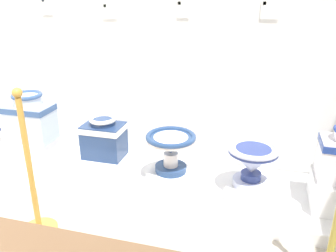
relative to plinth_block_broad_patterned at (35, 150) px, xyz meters
name	(u,v)px	position (x,y,z in m)	size (l,w,h in m)	color
wall_back	(187,3)	(1.32, 0.46, 1.29)	(3.97, 0.06, 3.00)	white
display_platform	(172,186)	(1.32, -0.01, -0.16)	(3.22, 0.84, 0.10)	white
plinth_block_broad_patterned	(35,150)	(0.00, 0.00, 0.00)	(0.34, 0.29, 0.22)	white
antique_toilet_broad_patterned	(30,117)	(0.00, 0.00, 0.33)	(0.40, 0.26, 0.44)	silver
plinth_block_rightmost	(106,161)	(0.67, 0.08, -0.06)	(0.39, 0.37, 0.10)	white
antique_toilet_rightmost	(104,137)	(0.67, 0.08, 0.18)	(0.36, 0.27, 0.37)	navy
plinth_block_slender_white	(171,175)	(1.31, -0.01, -0.07)	(0.35, 0.32, 0.08)	white
antique_toilet_slender_white	(171,146)	(1.31, -0.01, 0.21)	(0.41, 0.41, 0.33)	navy
plinth_block_leftmost	(250,188)	(1.96, -0.02, -0.08)	(0.36, 0.37, 0.06)	white
antique_toilet_leftmost	(252,160)	(1.96, -0.02, 0.17)	(0.39, 0.39, 0.34)	silver
info_placard_first	(47,6)	(0.03, 0.42, 1.25)	(0.11, 0.01, 0.16)	white
info_placard_second	(110,11)	(0.64, 0.42, 1.22)	(0.13, 0.01, 0.13)	white
info_placard_third	(183,8)	(1.29, 0.42, 1.25)	(0.10, 0.01, 0.14)	white
info_placard_fourth	(270,9)	(1.97, 0.42, 1.25)	(0.14, 0.01, 0.15)	white
stanchion_post_near_left	(34,192)	(0.54, -0.77, 0.11)	(0.25, 0.25, 1.05)	gold
stanchion_post_near_right	(333,242)	(2.43, -0.76, 0.10)	(0.24, 0.24, 1.00)	#B29B3B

